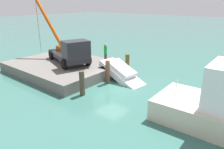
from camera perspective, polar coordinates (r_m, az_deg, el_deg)
name	(u,v)px	position (r m, az deg, el deg)	size (l,w,h in m)	color
ground	(112,86)	(18.72, 0.05, -3.17)	(200.00, 200.00, 0.00)	#386B60
dock	(63,67)	(23.14, -13.07, 2.05)	(10.76, 8.49, 1.00)	slate
crane_truck	(70,51)	(21.98, -11.33, 6.25)	(9.04, 4.38, 6.68)	black
dock_worker	(105,52)	(22.85, -1.78, 6.12)	(0.34, 0.34, 1.87)	#383838
salvaged_car	(122,73)	(19.89, 2.60, 0.39)	(4.87, 2.55, 2.54)	silver
piling_near	(82,83)	(16.79, -8.14, -2.36)	(0.42, 0.42, 2.02)	#4C4231
piling_mid	(108,72)	(19.00, -1.20, 0.67)	(0.41, 0.41, 2.17)	brown
piling_far	(127,65)	(21.14, 4.16, 2.59)	(0.40, 0.40, 2.19)	brown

